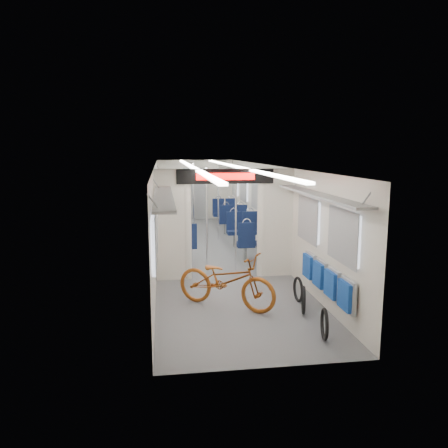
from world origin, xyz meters
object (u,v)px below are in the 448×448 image
object	(u,v)px
bike_hoop_c	(298,291)
stanchion_near_right	(236,220)
flip_bench	(326,279)
seat_bay_far_left	(174,217)
stanchion_near_left	(207,219)
stanchion_far_right	(218,202)
seat_bay_far_right	(229,214)
bicycle	(226,280)
stanchion_far_left	(194,203)
seat_bay_near_left	(177,234)
bike_hoop_a	(324,326)
seat_bay_near_right	(248,233)
bike_hoop_b	(303,301)

from	to	relation	value
bike_hoop_c	stanchion_near_right	world-z (taller)	stanchion_near_right
flip_bench	seat_bay_far_left	distance (m)	7.80
stanchion_near_left	bike_hoop_c	bearing A→B (deg)	-60.27
flip_bench	stanchion_far_right	bearing A→B (deg)	98.95
seat_bay_far_left	seat_bay_far_right	bearing A→B (deg)	11.56
stanchion_near_left	bicycle	bearing A→B (deg)	-88.45
stanchion_near_right	stanchion_far_left	distance (m)	3.40
flip_bench	seat_bay_far_right	world-z (taller)	seat_bay_far_right
seat_bay_near_left	stanchion_near_right	distance (m)	2.17
bicycle	stanchion_near_left	bearing A→B (deg)	36.41
bike_hoop_a	seat_bay_near_right	distance (m)	5.43
bike_hoop_a	bike_hoop_b	size ratio (longest dim) A/B	0.98
seat_bay_near_left	stanchion_far_right	distance (m)	2.28
seat_bay_near_right	stanchion_near_left	xyz separation A→B (m)	(-1.24, -1.42, 0.62)
bike_hoop_b	stanchion_near_right	size ratio (longest dim) A/B	0.21
seat_bay_near_left	stanchion_far_left	distance (m)	1.87
flip_bench	stanchion_far_left	xyz separation A→B (m)	(-1.73, 6.14, 0.57)
bike_hoop_a	bike_hoop_b	distance (m)	1.01
bicycle	seat_bay_near_right	distance (m)	4.10
stanchion_far_left	stanchion_near_left	bearing A→B (deg)	-88.74
bike_hoop_c	stanchion_far_left	bearing A→B (deg)	104.59
bicycle	flip_bench	bearing A→B (deg)	-72.44
stanchion_far_left	flip_bench	bearing A→B (deg)	-74.29
seat_bay_far_right	bike_hoop_a	bearing A→B (deg)	-89.83
bike_hoop_b	seat_bay_near_right	bearing A→B (deg)	90.65
bike_hoop_a	stanchion_far_left	bearing A→B (deg)	100.58
bike_hoop_b	bike_hoop_c	world-z (taller)	bike_hoop_b
bicycle	seat_bay_near_right	bearing A→B (deg)	18.22
bike_hoop_c	seat_bay_near_left	size ratio (longest dim) A/B	0.23
stanchion_far_left	bike_hoop_a	bearing A→B (deg)	-79.42
seat_bay_near_left	stanchion_far_left	world-z (taller)	stanchion_far_left
bicycle	bike_hoop_a	bearing A→B (deg)	-106.48
bicycle	stanchion_far_right	distance (m)	5.82
bicycle	flip_bench	world-z (taller)	bicycle
seat_bay_far_left	stanchion_near_left	xyz separation A→B (m)	(0.63, -4.47, 0.60)
bicycle	seat_bay_near_left	size ratio (longest dim) A/B	0.93
flip_bench	stanchion_near_right	world-z (taller)	stanchion_near_right
bike_hoop_a	seat_bay_far_left	xyz separation A→B (m)	(-1.90, 8.46, 0.34)
bike_hoop_c	stanchion_near_left	bearing A→B (deg)	119.73
bike_hoop_b	seat_bay_near_right	xyz separation A→B (m)	(-0.05, 4.41, 0.32)
seat_bay_near_right	seat_bay_far_left	xyz separation A→B (m)	(-1.87, 3.04, 0.01)
bike_hoop_a	bike_hoop_c	xyz separation A→B (m)	(0.11, 1.58, -0.00)
bike_hoop_a	seat_bay_near_left	bearing A→B (deg)	109.09
seat_bay_near_right	seat_bay_far_left	size ratio (longest dim) A/B	0.95
bike_hoop_b	stanchion_far_right	distance (m)	6.34
bicycle	bike_hoop_a	size ratio (longest dim) A/B	3.92
stanchion_near_right	stanchion_far_left	xyz separation A→B (m)	(-0.70, 3.32, 0.00)
seat_bay_near_right	stanchion_far_left	bearing A→B (deg)	127.21
bike_hoop_a	bike_hoop_c	size ratio (longest dim) A/B	1.02
flip_bench	stanchion_far_right	size ratio (longest dim) A/B	0.91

